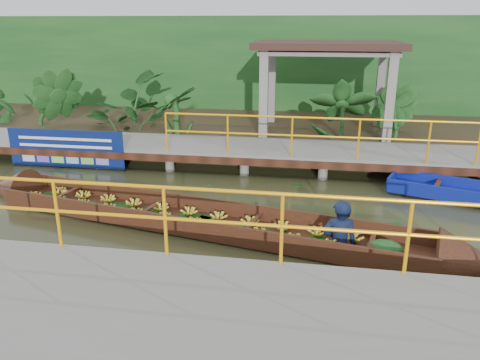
# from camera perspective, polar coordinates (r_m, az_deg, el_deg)

# --- Properties ---
(ground) EXTENTS (80.00, 80.00, 0.00)m
(ground) POSITION_cam_1_polar(r_m,az_deg,el_deg) (9.86, -7.69, -3.84)
(ground) COLOR #2D2F17
(ground) RESTS_ON ground
(land_strip) EXTENTS (30.00, 8.00, 0.45)m
(land_strip) POSITION_cam_1_polar(r_m,az_deg,el_deg) (16.80, -0.31, 6.54)
(land_strip) COLOR #2F2817
(land_strip) RESTS_ON ground
(far_dock) EXTENTS (16.00, 2.06, 1.66)m
(far_dock) POSITION_cam_1_polar(r_m,az_deg,el_deg) (12.85, -3.29, 3.88)
(far_dock) COLOR slate
(far_dock) RESTS_ON ground
(near_dock) EXTENTS (18.00, 2.40, 1.73)m
(near_dock) POSITION_cam_1_polar(r_m,az_deg,el_deg) (5.93, -10.35, -17.14)
(near_dock) COLOR slate
(near_dock) RESTS_ON ground
(pavilion) EXTENTS (4.40, 3.00, 3.00)m
(pavilion) POSITION_cam_1_polar(r_m,az_deg,el_deg) (15.02, 10.61, 14.79)
(pavilion) COLOR slate
(pavilion) RESTS_ON ground
(foliage_backdrop) EXTENTS (30.00, 0.80, 4.00)m
(foliage_backdrop) POSITION_cam_1_polar(r_m,az_deg,el_deg) (18.98, 0.99, 13.35)
(foliage_backdrop) COLOR #154319
(foliage_backdrop) RESTS_ON ground
(vendor_boat) EXTENTS (10.61, 3.22, 2.12)m
(vendor_boat) POSITION_cam_1_polar(r_m,az_deg,el_deg) (8.91, -3.49, -4.71)
(vendor_boat) COLOR #34150E
(vendor_boat) RESTS_ON ground
(blue_banner) EXTENTS (3.26, 0.04, 1.02)m
(blue_banner) POSITION_cam_1_polar(r_m,az_deg,el_deg) (13.35, -20.47, 3.63)
(blue_banner) COLOR navy
(blue_banner) RESTS_ON ground
(tropical_plants) EXTENTS (14.33, 1.33, 1.67)m
(tropical_plants) POSITION_cam_1_polar(r_m,az_deg,el_deg) (14.91, -8.49, 8.93)
(tropical_plants) COLOR #154319
(tropical_plants) RESTS_ON ground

